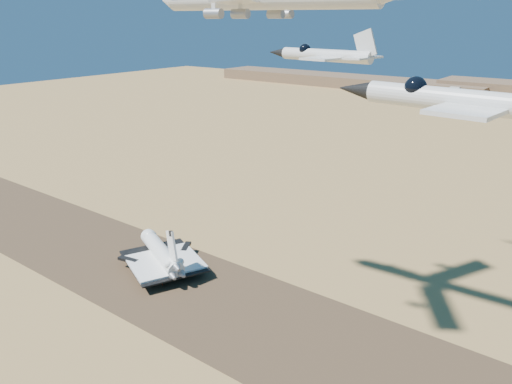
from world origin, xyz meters
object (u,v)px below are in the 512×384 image
Objects in this scene: chase_jet_b at (323,55)px; chase_jet_c at (457,99)px; crew_c at (162,283)px; shuttle at (161,254)px; crew_b at (154,282)px; crew_a at (154,280)px.

chase_jet_b is 0.84× the size of chase_jet_c.
chase_jet_c reaches higher than crew_c.
crew_c is 136.81m from chase_jet_b.
shuttle is 2.51× the size of chase_jet_c.
crew_c is at bearing -100.80° from crew_b.
shuttle reaches higher than crew_c.
crew_b is at bearing 154.25° from chase_jet_c.
shuttle reaches higher than crew_b.
chase_jet_b is at bearing -135.57° from crew_a.
crew_b is 156.43m from chase_jet_c.
shuttle is 22.43× the size of crew_a.
shuttle is 164.89m from chase_jet_c.
crew_a is 0.11× the size of chase_jet_c.
crew_a is 1.08× the size of crew_c.
chase_jet_b is at bearing -158.50° from crew_b.
chase_jet_c is at bearing -32.67° from chase_jet_b.
crew_a is at bearing 61.99° from crew_c.
chase_jet_b is (92.41, -55.06, 84.53)m from crew_c.
crew_c is at bearing -17.38° from shuttle.
shuttle is 24.19× the size of crew_c.
chase_jet_c is at bearing -8.79° from shuttle.
shuttle is 25.29× the size of crew_b.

